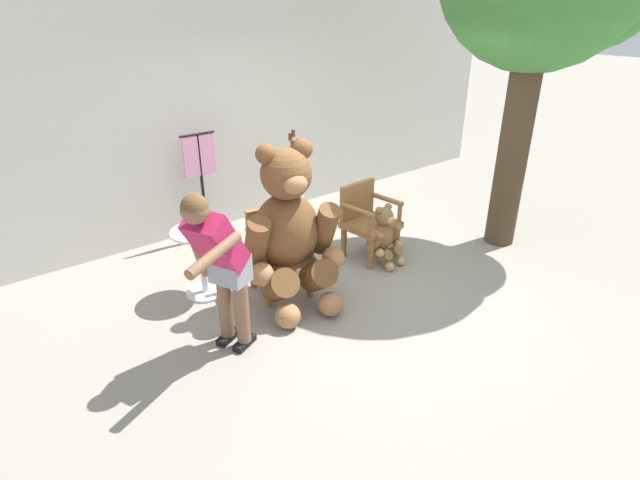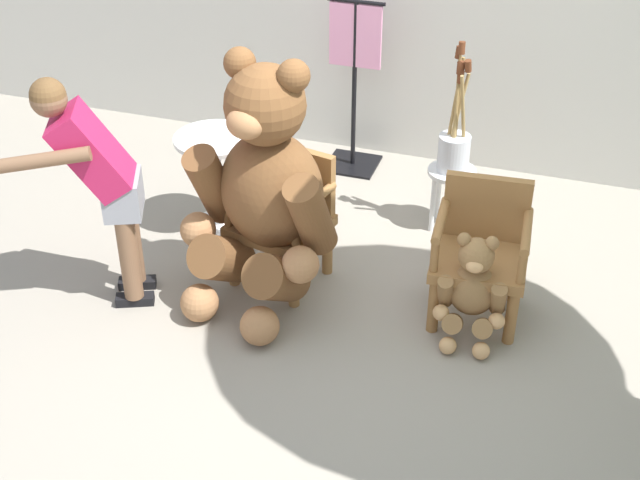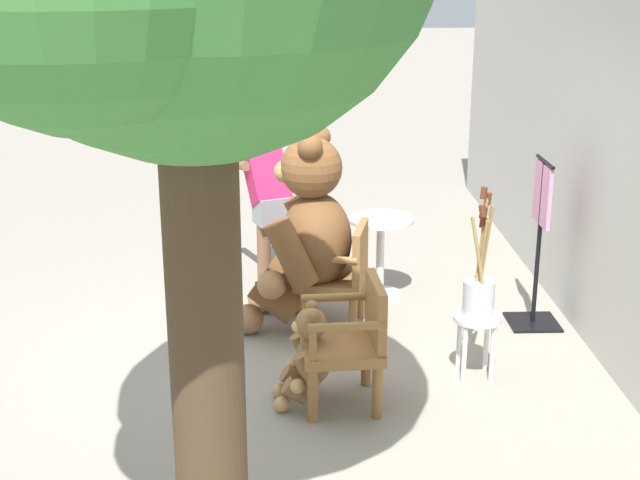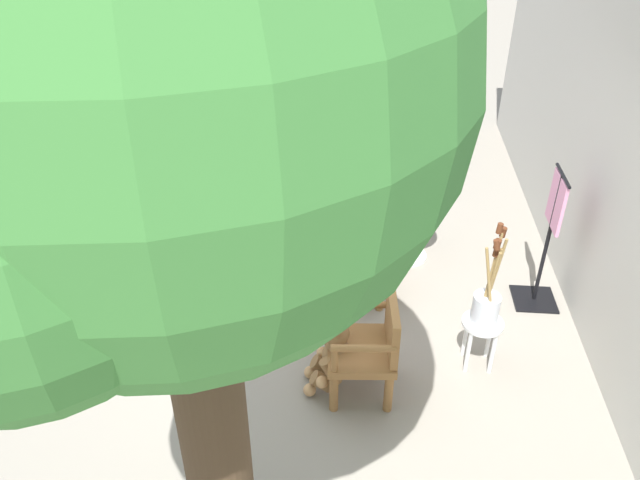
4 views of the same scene
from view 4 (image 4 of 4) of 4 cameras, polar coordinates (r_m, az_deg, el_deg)
The scene contains 12 objects.
ground_plane at distance 5.70m, azimuth 0.07°, elevation -8.42°, with size 60.00×60.00×0.00m, color gray.
back_wall at distance 5.29m, azimuth 27.01°, elevation 2.44°, with size 10.00×0.16×2.80m, color beige.
wooden_chair_left at distance 5.90m, azimuth 4.72°, elevation -1.23°, with size 0.66×0.63×0.86m.
wooden_chair_right at distance 4.91m, azimuth 4.51°, elevation -9.55°, with size 0.60×0.56×0.86m.
teddy_bear_large at distance 5.75m, azimuth 2.24°, elevation 1.77°, with size 1.00×1.00×1.61m.
teddy_bear_small at distance 4.99m, azimuth 1.19°, elevation -10.43°, with size 0.42×0.41×0.71m.
person_visitor at distance 6.52m, azimuth -0.15°, elevation 6.94°, with size 0.72×0.68×1.51m.
white_stool at distance 5.34m, azimuth 14.53°, elevation -8.08°, with size 0.34×0.34×0.46m.
brush_bucket at distance 5.15m, azimuth 15.02°, elevation -5.44°, with size 0.22×0.22×0.93m.
round_side_table at distance 6.47m, azimuth 8.30°, elevation 1.76°, with size 0.56×0.56×0.72m.
patio_tree at distance 2.22m, azimuth -15.94°, elevation 11.95°, with size 2.27×2.16×4.19m.
clothing_display_stand at distance 6.00m, azimuth 20.15°, elevation 0.20°, with size 0.44×0.40×1.36m.
Camera 4 is at (4.25, 0.35, 3.79)m, focal length 35.00 mm.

